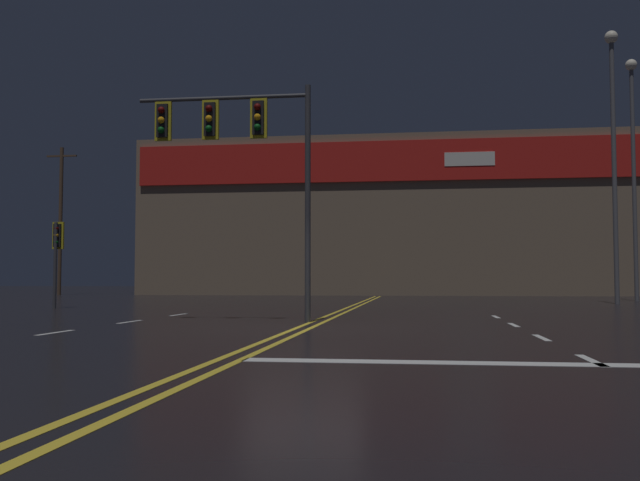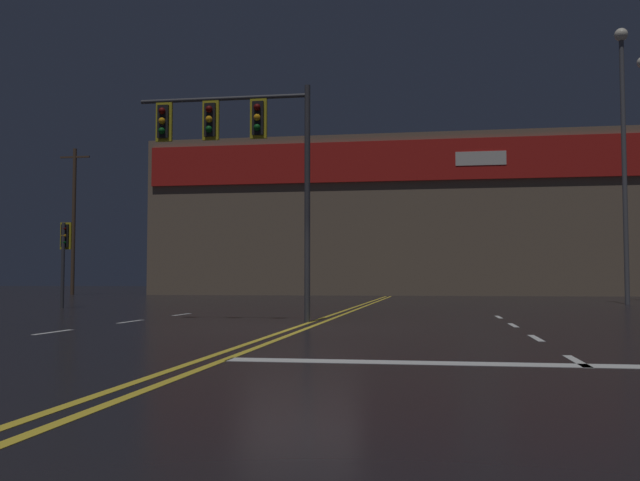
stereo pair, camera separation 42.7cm
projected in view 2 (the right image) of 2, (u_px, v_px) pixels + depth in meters
name	position (u px, v px, depth m)	size (l,w,h in m)	color
ground_plane	(300.00, 329.00, 14.92)	(200.00, 200.00, 0.00)	black
road_markings	(331.00, 332.00, 13.74)	(13.51, 60.00, 0.01)	gold
traffic_signal_median	(234.00, 138.00, 17.67)	(4.36, 0.36, 5.79)	#38383D
traffic_signal_corner_northwest	(65.00, 245.00, 26.09)	(0.42, 0.36, 3.13)	#38383D
streetlight_near_left	(623.00, 132.00, 30.26)	(0.56, 0.56, 11.80)	#59595E
building_backdrop	(394.00, 220.00, 51.61)	(33.53, 10.23, 10.73)	#7A6651
utility_pole_row	(415.00, 207.00, 46.44)	(46.84, 0.26, 11.92)	#4C3828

